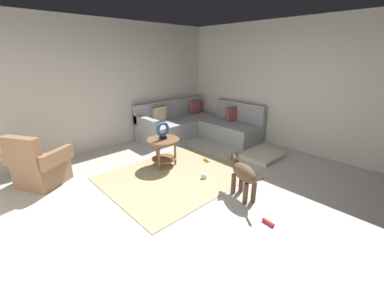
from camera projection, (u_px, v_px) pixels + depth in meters
ground_plane at (198, 198)px, 3.68m from camera, size 6.00×6.00×0.10m
wall_back at (102, 87)px, 5.20m from camera, size 6.00×0.12×2.70m
wall_right at (297, 87)px, 5.10m from camera, size 0.12×6.00×2.70m
area_rug at (176, 176)px, 4.23m from camera, size 2.30×1.90×0.01m
sectional_couch at (198, 125)px, 6.22m from camera, size 2.20×2.25×0.88m
armchair at (39, 166)px, 3.86m from camera, size 0.93×0.99×0.88m
side_table at (163, 145)px, 4.49m from camera, size 0.60×0.60×0.54m
torus_sculpture at (163, 130)px, 4.38m from camera, size 0.28×0.08×0.33m
dog_bed_mat at (263, 156)px, 4.98m from camera, size 0.80×0.60×0.09m
dog at (243, 173)px, 3.52m from camera, size 0.39×0.81×0.63m
dog_toy_ball at (204, 176)px, 4.14m from camera, size 0.10×0.10×0.10m
dog_toy_rope at (268, 222)px, 3.03m from camera, size 0.07×0.16×0.05m
dog_toy_bone at (206, 160)px, 4.81m from camera, size 0.10×0.19×0.06m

